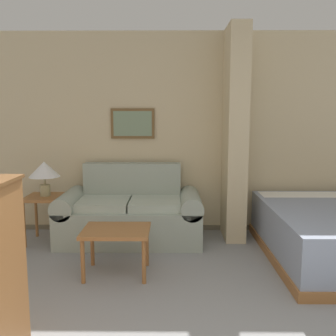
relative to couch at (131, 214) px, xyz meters
The scene contains 6 objects.
wall_back 1.29m from the couch, 34.00° to the left, with size 6.85×0.16×2.60m.
wall_partition_pillar 1.62m from the couch, ahead, with size 0.24×0.58×2.60m.
couch is the anchor object (origin of this frame).
coffee_table 1.01m from the couch, 91.64° to the right, with size 0.64×0.50×0.45m.
side_table 1.03m from the couch, behind, with size 0.46×0.46×0.57m.
table_lamp 1.16m from the couch, behind, with size 0.37×0.37×0.42m.
Camera 1 is at (-0.21, -1.34, 1.55)m, focal length 40.00 mm.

